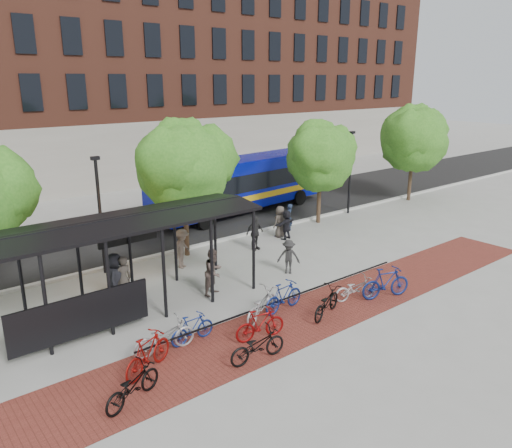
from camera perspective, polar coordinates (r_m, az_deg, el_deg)
ground at (r=23.54m, az=2.64°, el=-4.11°), size 160.00×160.00×0.00m
asphalt_street at (r=29.69m, az=-7.63°, el=0.14°), size 160.00×8.00×0.01m
curb at (r=26.47m, az=-3.10°, el=-1.63°), size 160.00×0.25×0.12m
brick_strip at (r=18.96m, az=8.18°, el=-9.52°), size 24.00×3.00×0.01m
bike_rack_rail at (r=18.71m, az=3.37°, el=-9.76°), size 12.00×0.05×0.95m
building_brick at (r=49.15m, az=-9.18°, el=18.24°), size 55.00×14.00×20.00m
bus_shelter at (r=18.05m, az=-15.93°, el=-1.12°), size 10.60×3.07×3.60m
tree_b at (r=23.35m, az=-8.14°, el=6.92°), size 5.15×4.20×6.47m
tree_c at (r=29.00m, az=7.44°, el=7.96°), size 4.66×3.80×5.92m
tree_d at (r=35.95m, az=17.63°, el=9.62°), size 5.39×4.40×6.55m
lamp_post_left at (r=22.17m, az=-17.40°, el=1.29°), size 0.35×0.20×5.12m
lamp_post_right at (r=31.51m, az=10.72°, el=6.07°), size 0.35×0.20×5.12m
bus at (r=31.39m, az=-1.72°, el=4.85°), size 12.87×4.00×3.42m
bike_0 at (r=14.07m, az=-13.95°, el=-17.47°), size 2.03×1.30×1.01m
bike_1 at (r=15.16m, az=-12.24°, el=-14.25°), size 2.05×1.34×1.20m
bike_2 at (r=16.05m, az=-10.45°, el=-12.57°), size 2.07×0.84×1.07m
bike_3 at (r=16.51m, az=-7.29°, el=-11.75°), size 1.64×0.52×0.97m
bike_4 at (r=15.41m, az=0.17°, el=-13.73°), size 1.96×0.84×1.00m
bike_5 at (r=16.53m, az=0.47°, el=-11.37°), size 1.84×0.83×1.07m
bike_6 at (r=17.77m, az=0.59°, el=-9.24°), size 2.20×1.49×1.10m
bike_7 at (r=18.41m, az=3.18°, el=-8.26°), size 1.91×0.70×1.12m
bike_8 at (r=18.21m, az=8.04°, el=-8.87°), size 2.07×1.31×1.03m
bike_10 at (r=19.65m, az=11.30°, el=-7.23°), size 1.88×1.11×0.93m
bike_11 at (r=20.01m, az=14.62°, el=-6.52°), size 2.17×1.22×1.25m
pedestrian_0 at (r=19.58m, az=-15.79°, el=-5.99°), size 1.08×1.15×1.97m
pedestrian_1 at (r=19.53m, az=-14.93°, el=-6.16°), size 0.70×0.47×1.86m
pedestrian_3 at (r=22.53m, az=-8.44°, el=-2.79°), size 1.34×1.17×1.80m
pedestrian_4 at (r=24.63m, az=-0.14°, el=-1.01°), size 1.03×0.44×1.74m
pedestrian_5 at (r=26.34m, az=3.49°, el=-0.07°), size 1.53×0.75×1.58m
pedestrian_6 at (r=26.66m, az=2.77°, el=0.29°), size 0.89×0.64×1.70m
pedestrian_7 at (r=27.68m, az=3.77°, el=0.73°), size 0.68×0.60×1.56m
pedestrian_8 at (r=19.65m, az=-4.84°, el=-5.47°), size 1.11×1.00×1.88m
pedestrian_9 at (r=21.74m, az=3.74°, el=-3.75°), size 1.09×1.10×1.52m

